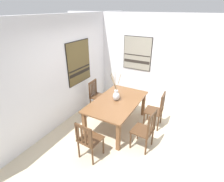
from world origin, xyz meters
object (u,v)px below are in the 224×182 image
chair_0 (145,130)px  chair_2 (97,95)px  centerpiece_vase (116,95)px  chair_3 (156,110)px  painting_on_side_wall (137,53)px  dining_table (117,104)px  chair_1 (89,139)px  painting_on_back_wall (79,62)px

chair_0 → chair_2: chair_0 is taller
centerpiece_vase → chair_3: (0.42, -0.93, -0.37)m
chair_2 → painting_on_side_wall: (1.15, -0.76, 1.08)m
dining_table → chair_1: bearing=-178.9°
painting_on_back_wall → chair_3: bearing=-84.9°
chair_2 → painting_on_side_wall: size_ratio=0.90×
centerpiece_vase → chair_3: centerpiece_vase is taller
centerpiece_vase → painting_on_side_wall: size_ratio=0.77×
chair_3 → painting_on_side_wall: 1.86m
dining_table → painting_on_back_wall: 1.57m
chair_0 → dining_table: bearing=63.3°
chair_2 → chair_3: size_ratio=0.95×
centerpiece_vase → painting_on_back_wall: painting_on_back_wall is taller
chair_1 → chair_3: chair_3 is taller
chair_0 → painting_on_back_wall: bearing=72.5°
chair_2 → chair_1: bearing=-151.6°
dining_table → chair_3: chair_3 is taller
chair_1 → chair_3: (1.70, -0.87, 0.02)m
chair_2 → painting_on_side_wall: 1.75m
chair_2 → centerpiece_vase: bearing=-115.6°
chair_3 → painting_on_side_wall: painting_on_side_wall is taller
chair_3 → centerpiece_vase: bearing=114.4°
chair_0 → chair_2: bearing=63.8°
painting_on_back_wall → painting_on_side_wall: 1.78m
chair_0 → chair_3: size_ratio=1.02×
chair_0 → chair_2: size_ratio=1.07×
chair_0 → chair_1: (-0.80, 0.89, -0.02)m
dining_table → chair_0: chair_0 is taller
chair_0 → chair_3: chair_0 is taller
centerpiece_vase → chair_0: (-0.47, -0.94, -0.37)m
chair_0 → painting_on_side_wall: painting_on_side_wall is taller
centerpiece_vase → painting_on_back_wall: size_ratio=0.66×
chair_1 → painting_on_side_wall: size_ratio=0.87×
chair_1 → chair_2: 1.92m
dining_table → painting_on_side_wall: size_ratio=1.73×
chair_2 → chair_3: 1.78m
dining_table → painting_on_side_wall: 1.83m
chair_0 → painting_on_back_wall: (0.70, 2.22, 0.97)m
dining_table → chair_1: size_ratio=1.99×
chair_0 → painting_on_back_wall: 2.52m
chair_0 → chair_3: (0.90, 0.02, 0.00)m
centerpiece_vase → chair_1: 1.34m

